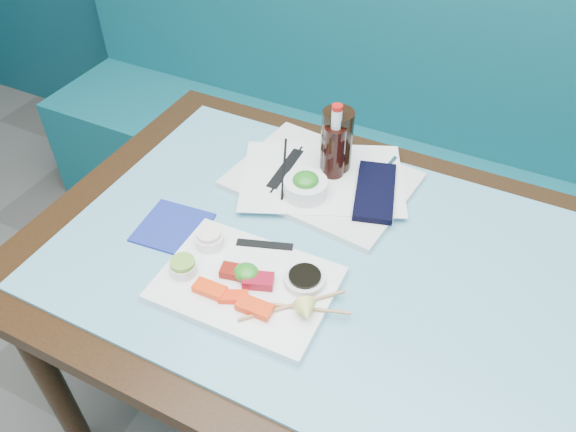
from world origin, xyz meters
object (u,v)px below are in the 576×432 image
at_px(serving_tray, 322,180).
at_px(seaweed_bowl, 305,188).
at_px(dining_table, 345,290).
at_px(cola_bottle_body, 334,154).
at_px(sashimi_plate, 247,284).
at_px(blue_napkin, 173,227).
at_px(cola_glass, 337,140).
at_px(booth_bench, 429,178).

bearing_deg(serving_tray, seaweed_bowl, -91.07).
relative_size(dining_table, cola_bottle_body, 9.30).
xyz_separation_m(seaweed_bowl, cola_bottle_body, (0.03, 0.10, 0.04)).
bearing_deg(seaweed_bowl, dining_table, -40.12).
relative_size(dining_table, seaweed_bowl, 13.61).
bearing_deg(cola_bottle_body, seaweed_bowl, -105.08).
xyz_separation_m(sashimi_plate, blue_napkin, (-0.23, 0.07, -0.01)).
relative_size(serving_tray, cola_glass, 2.63).
relative_size(seaweed_bowl, cola_bottle_body, 0.68).
relative_size(sashimi_plate, serving_tray, 0.83).
relative_size(booth_bench, serving_tray, 7.26).
distance_m(serving_tray, cola_bottle_body, 0.07).
relative_size(booth_bench, dining_table, 2.14).
xyz_separation_m(dining_table, seaweed_bowl, (-0.17, 0.14, 0.13)).
xyz_separation_m(seaweed_bowl, cola_glass, (0.02, 0.13, 0.06)).
distance_m(sashimi_plate, serving_tray, 0.37).
bearing_deg(blue_napkin, seaweed_bowl, 44.74).
relative_size(sashimi_plate, cola_bottle_body, 2.28).
height_order(sashimi_plate, cola_bottle_body, cola_bottle_body).
xyz_separation_m(dining_table, blue_napkin, (-0.39, -0.08, 0.09)).
height_order(sashimi_plate, blue_napkin, sashimi_plate).
relative_size(serving_tray, blue_napkin, 2.85).
distance_m(dining_table, serving_tray, 0.28).
xyz_separation_m(sashimi_plate, seaweed_bowl, (-0.01, 0.29, 0.03)).
bearing_deg(sashimi_plate, serving_tray, 88.66).
relative_size(dining_table, blue_napkin, 9.67).
distance_m(serving_tray, seaweed_bowl, 0.08).
relative_size(booth_bench, blue_napkin, 20.72).
xyz_separation_m(dining_table, serving_tray, (-0.16, 0.22, 0.10)).
bearing_deg(cola_bottle_body, booth_bench, 76.92).
bearing_deg(dining_table, cola_bottle_body, 120.10).
distance_m(cola_glass, blue_napkin, 0.44).
height_order(booth_bench, blue_napkin, booth_bench).
height_order(seaweed_bowl, cola_glass, cola_glass).
height_order(dining_table, sashimi_plate, sashimi_plate).
xyz_separation_m(serving_tray, seaweed_bowl, (-0.01, -0.07, 0.03)).
xyz_separation_m(sashimi_plate, serving_tray, (0.00, 0.37, -0.00)).
bearing_deg(serving_tray, cola_bottle_body, 62.46).
xyz_separation_m(cola_bottle_body, blue_napkin, (-0.25, -0.32, -0.07)).
height_order(serving_tray, cola_glass, cola_glass).
bearing_deg(cola_glass, booth_bench, 75.60).
distance_m(booth_bench, seaweed_bowl, 0.83).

